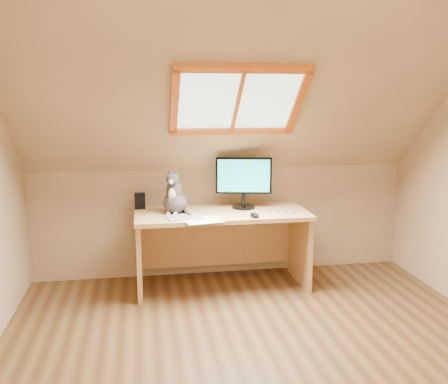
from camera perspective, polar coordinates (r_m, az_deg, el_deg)
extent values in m
plane|color=brown|center=(3.30, 5.11, -19.28)|extent=(3.50, 3.50, 0.00)
cube|color=tan|center=(4.71, -0.19, -3.32)|extent=(3.50, 0.02, 1.00)
cube|color=tan|center=(3.80, 1.76, 11.56)|extent=(3.50, 1.56, 1.41)
cube|color=#B2E0CC|center=(3.88, 1.52, 10.51)|extent=(0.90, 0.53, 0.48)
cube|color=#DF5815|center=(3.88, 1.52, 10.51)|extent=(1.02, 0.64, 0.59)
cube|color=tan|center=(4.30, -0.28, -2.49)|extent=(1.49, 0.65, 0.04)
cube|color=tan|center=(4.34, -9.67, -7.17)|extent=(0.04, 0.58, 0.64)
cube|color=tan|center=(4.56, 8.65, -6.26)|extent=(0.04, 0.58, 0.64)
cube|color=tan|center=(4.67, -0.87, -5.71)|extent=(1.39, 0.03, 0.45)
cylinder|color=black|center=(4.44, 2.24, -1.72)|extent=(0.21, 0.21, 0.02)
cylinder|color=black|center=(4.43, 2.25, -0.88)|extent=(0.03, 0.03, 0.11)
cube|color=black|center=(4.39, 2.27, 1.90)|extent=(0.49, 0.14, 0.32)
cube|color=#0084DD|center=(4.36, 2.27, 1.85)|extent=(0.45, 0.10, 0.28)
ellipsoid|color=#46413E|center=(4.26, -5.63, -1.19)|extent=(0.28, 0.31, 0.18)
ellipsoid|color=#46413E|center=(4.23, -5.71, 0.13)|extent=(0.18, 0.18, 0.19)
ellipsoid|color=silver|center=(4.18, -5.94, -0.28)|extent=(0.08, 0.06, 0.11)
ellipsoid|color=#46413E|center=(4.17, -5.91, 1.49)|extent=(0.14, 0.13, 0.10)
sphere|color=silver|center=(4.13, -6.09, 1.16)|extent=(0.04, 0.04, 0.04)
cone|color=#46413E|center=(4.19, -6.29, 2.21)|extent=(0.06, 0.06, 0.06)
cone|color=#46413E|center=(4.17, -5.40, 2.19)|extent=(0.06, 0.06, 0.06)
cube|color=black|center=(4.48, -9.59, -1.01)|extent=(0.09, 0.09, 0.13)
cube|color=#B2B2B7|center=(4.09, -4.52, -2.90)|extent=(0.31, 0.24, 0.01)
ellipsoid|color=black|center=(4.11, 3.49, -2.65)|extent=(0.09, 0.12, 0.04)
cube|color=white|center=(4.03, -2.04, -3.15)|extent=(0.33, 0.27, 0.00)
cube|color=white|center=(4.03, -2.04, -3.13)|extent=(0.32, 0.24, 0.00)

